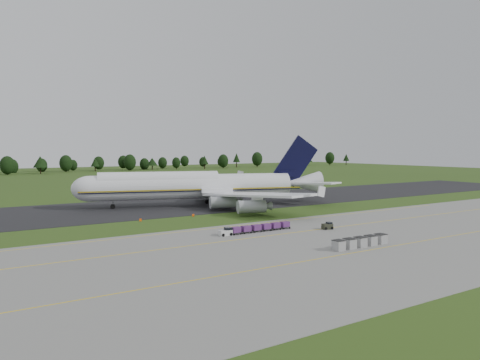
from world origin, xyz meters
TOP-DOWN VIEW (x-y plane):
  - ground at (0.00, 0.00)m, footprint 600.00×600.00m
  - apron at (0.00, -34.00)m, footprint 300.00×52.00m
  - taxiway at (0.00, 28.00)m, footprint 300.00×40.00m
  - apron_markings at (0.00, -26.98)m, footprint 300.00×30.20m
  - tree_line at (21.20, 221.95)m, footprint 522.65×23.28m
  - aircraft at (5.98, 23.41)m, footprint 69.36×64.54m
  - baggage_train at (-3.58, -17.66)m, footprint 15.67×1.42m
  - utility_cart at (10.02, -22.77)m, footprint 2.17×1.52m
  - uld_row at (3.15, -37.67)m, footprint 11.26×1.66m
  - edge_markers at (-10.54, 6.61)m, footprint 13.26×0.30m

SIDE VIEW (x-z plane):
  - ground at x=0.00m, z-range 0.00..0.00m
  - apron at x=0.00m, z-range 0.00..0.06m
  - taxiway at x=0.00m, z-range 0.00..0.08m
  - apron_markings at x=0.00m, z-range 0.06..0.07m
  - edge_markers at x=-10.54m, z-range -0.03..0.57m
  - utility_cart at x=10.02m, z-range 0.05..1.14m
  - baggage_train at x=-3.58m, z-range 0.12..1.49m
  - uld_row at x=3.15m, z-range 0.06..1.71m
  - aircraft at x=5.98m, z-range -4.18..15.32m
  - tree_line at x=21.20m, z-range 0.39..11.87m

